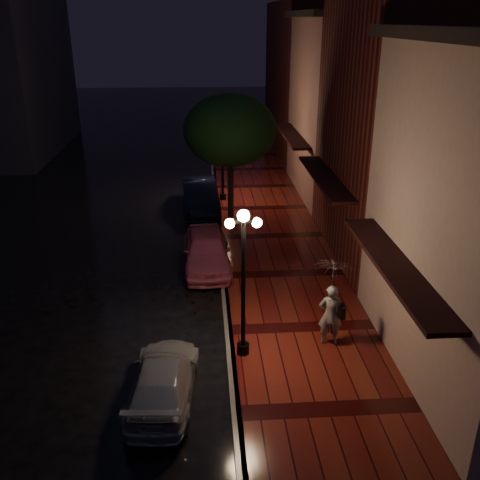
% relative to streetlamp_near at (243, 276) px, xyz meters
% --- Properties ---
extents(ground, '(120.00, 120.00, 0.00)m').
position_rel_streetlamp_near_xyz_m(ground, '(-0.35, 5.00, -2.60)').
color(ground, black).
rests_on(ground, ground).
extents(sidewalk, '(4.50, 60.00, 0.15)m').
position_rel_streetlamp_near_xyz_m(sidewalk, '(1.90, 5.00, -2.53)').
color(sidewalk, '#490F0D').
rests_on(sidewalk, ground).
extents(curb, '(0.25, 60.00, 0.15)m').
position_rel_streetlamp_near_xyz_m(curb, '(-0.35, 5.00, -2.53)').
color(curb, '#595451').
rests_on(curb, ground).
extents(storefront_mid, '(5.00, 8.00, 11.00)m').
position_rel_streetlamp_near_xyz_m(storefront_mid, '(6.65, 7.00, 2.90)').
color(storefront_mid, '#511914').
rests_on(storefront_mid, ground).
extents(storefront_far, '(5.00, 8.00, 9.00)m').
position_rel_streetlamp_near_xyz_m(storefront_far, '(6.65, 15.00, 1.90)').
color(storefront_far, '#8C5951').
rests_on(storefront_far, ground).
extents(storefront_extra, '(5.00, 12.00, 10.00)m').
position_rel_streetlamp_near_xyz_m(storefront_extra, '(6.65, 25.00, 2.40)').
color(storefront_extra, '#511914').
rests_on(storefront_extra, ground).
extents(streetlamp_near, '(0.96, 0.36, 4.31)m').
position_rel_streetlamp_near_xyz_m(streetlamp_near, '(0.00, 0.00, 0.00)').
color(streetlamp_near, black).
rests_on(streetlamp_near, sidewalk).
extents(streetlamp_far, '(0.96, 0.36, 4.31)m').
position_rel_streetlamp_near_xyz_m(streetlamp_far, '(0.00, 14.00, 0.00)').
color(streetlamp_far, black).
rests_on(streetlamp_far, sidewalk).
extents(street_tree, '(4.16, 4.16, 5.80)m').
position_rel_streetlamp_near_xyz_m(street_tree, '(0.26, 10.99, 1.64)').
color(street_tree, black).
rests_on(street_tree, sidewalk).
extents(pink_car, '(1.87, 4.37, 1.47)m').
position_rel_streetlamp_near_xyz_m(pink_car, '(-0.95, 6.01, -1.87)').
color(pink_car, '#C7516D').
rests_on(pink_car, ground).
extents(navy_car, '(1.99, 4.81, 1.55)m').
position_rel_streetlamp_near_xyz_m(navy_car, '(-1.18, 12.66, -1.83)').
color(navy_car, black).
rests_on(navy_car, ground).
extents(silver_car, '(1.87, 4.00, 1.13)m').
position_rel_streetlamp_near_xyz_m(silver_car, '(-2.14, -1.61, -2.04)').
color(silver_car, '#9B9CA2').
rests_on(silver_car, ground).
extents(woman_with_umbrella, '(1.09, 1.11, 2.62)m').
position_rel_streetlamp_near_xyz_m(woman_with_umbrella, '(2.54, 0.35, -0.72)').
color(woman_with_umbrella, silver).
rests_on(woman_with_umbrella, sidewalk).
extents(parking_meter, '(0.12, 0.10, 1.16)m').
position_rel_streetlamp_near_xyz_m(parking_meter, '(-0.20, 5.50, -1.75)').
color(parking_meter, black).
rests_on(parking_meter, sidewalk).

